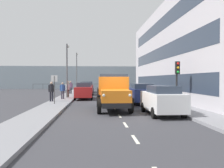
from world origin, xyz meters
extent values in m
plane|color=#38383D|center=(0.00, -11.12, 0.00)|extent=(80.00, 80.00, 0.00)
cube|color=gray|center=(-4.51, -11.12, 0.07)|extent=(2.04, 43.52, 0.15)
cube|color=gray|center=(4.51, -11.12, 0.07)|extent=(2.04, 43.52, 0.15)
cube|color=silver|center=(0.00, 5.70, 0.00)|extent=(0.12, 1.10, 0.01)
cube|color=silver|center=(0.00, 3.29, 0.00)|extent=(0.12, 1.10, 0.01)
cube|color=silver|center=(0.00, 0.90, 0.00)|extent=(0.12, 1.10, 0.01)
cube|color=silver|center=(0.00, -2.09, 0.00)|extent=(0.12, 1.10, 0.01)
cube|color=silver|center=(0.00, -4.31, 0.00)|extent=(0.12, 1.10, 0.01)
cube|color=silver|center=(0.00, -7.06, 0.00)|extent=(0.12, 1.10, 0.01)
cube|color=silver|center=(0.00, -9.72, 0.00)|extent=(0.12, 1.10, 0.01)
cube|color=silver|center=(0.00, -12.39, 0.00)|extent=(0.12, 1.10, 0.01)
cube|color=silver|center=(0.00, -14.72, 0.00)|extent=(0.12, 1.10, 0.01)
cube|color=silver|center=(0.00, -17.58, 0.00)|extent=(0.12, 1.10, 0.01)
cube|color=silver|center=(0.00, -20.41, 0.00)|extent=(0.12, 1.10, 0.01)
cube|color=silver|center=(0.00, -22.66, 0.00)|extent=(0.12, 1.10, 0.01)
cube|color=silver|center=(0.00, -25.44, 0.00)|extent=(0.12, 1.10, 0.01)
cube|color=silver|center=(0.00, -28.05, 0.00)|extent=(0.12, 1.10, 0.01)
cube|color=silver|center=(0.00, -30.50, 0.00)|extent=(0.12, 1.10, 0.01)
cube|color=#B7B2B7|center=(-9.62, -9.79, 4.96)|extent=(8.18, 26.62, 9.93)
cube|color=#2D3847|center=(-5.56, -9.79, 1.80)|extent=(0.08, 22.63, 1.40)
cube|color=#2D3847|center=(-5.56, -9.79, 4.80)|extent=(0.08, 22.63, 1.40)
cube|color=#2D3847|center=(-5.56, -9.79, 7.80)|extent=(0.08, 22.63, 1.40)
cube|color=#84939E|center=(0.00, -35.88, 2.50)|extent=(80.00, 0.80, 5.00)
cylinder|color=#4C5156|center=(-14.00, -32.28, 0.60)|extent=(0.08, 0.08, 1.20)
cylinder|color=#4C5156|center=(-12.00, -32.28, 0.60)|extent=(0.08, 0.08, 1.20)
cylinder|color=#4C5156|center=(-10.00, -32.28, 0.60)|extent=(0.08, 0.08, 1.20)
cylinder|color=#4C5156|center=(-8.00, -32.28, 0.60)|extent=(0.08, 0.08, 1.20)
cylinder|color=#4C5156|center=(-6.00, -32.28, 0.60)|extent=(0.08, 0.08, 1.20)
cylinder|color=#4C5156|center=(-4.00, -32.28, 0.60)|extent=(0.08, 0.08, 1.20)
cylinder|color=#4C5156|center=(-2.00, -32.28, 0.60)|extent=(0.08, 0.08, 1.20)
cylinder|color=#4C5156|center=(0.00, -32.28, 0.60)|extent=(0.08, 0.08, 1.20)
cylinder|color=#4C5156|center=(2.00, -32.28, 0.60)|extent=(0.08, 0.08, 1.20)
cylinder|color=#4C5156|center=(4.00, -32.28, 0.60)|extent=(0.08, 0.08, 1.20)
cylinder|color=#4C5156|center=(6.00, -32.28, 0.60)|extent=(0.08, 0.08, 1.20)
cylinder|color=#4C5156|center=(8.00, -32.28, 0.60)|extent=(0.08, 0.08, 1.20)
cylinder|color=#4C5156|center=(10.00, -32.28, 0.60)|extent=(0.08, 0.08, 1.20)
cylinder|color=#4C5156|center=(12.00, -32.28, 0.60)|extent=(0.08, 0.08, 1.20)
cylinder|color=#4C5156|center=(14.00, -32.28, 0.60)|extent=(0.08, 0.08, 1.20)
cube|color=#4C5156|center=(0.00, -32.28, 1.12)|extent=(28.00, 0.08, 0.08)
cube|color=black|center=(0.17, -1.68, 0.60)|extent=(1.64, 5.60, 0.30)
cube|color=orange|center=(0.17, 0.17, 1.10)|extent=(1.72, 1.90, 0.70)
cube|color=silver|center=(0.17, 1.06, 1.07)|extent=(1.16, 0.08, 0.56)
sphere|color=white|center=(-0.56, 1.06, 1.20)|extent=(0.20, 0.20, 0.20)
sphere|color=white|center=(0.91, 1.06, 1.20)|extent=(0.20, 0.20, 0.20)
cube|color=orange|center=(0.17, -1.35, 1.67)|extent=(1.93, 1.34, 1.15)
cube|color=#2D3847|center=(0.17, -1.35, 2.15)|extent=(1.78, 1.23, 0.56)
cube|color=#2D2319|center=(0.17, -3.03, 0.83)|extent=(2.10, 2.80, 0.16)
cube|color=black|center=(-0.84, -3.03, 1.15)|extent=(0.08, 2.80, 0.56)
cube|color=black|center=(1.18, -3.03, 1.15)|extent=(0.08, 2.80, 0.56)
cylinder|color=black|center=(-0.79, 0.00, 0.45)|extent=(0.24, 0.90, 0.90)
cylinder|color=black|center=(1.14, 0.00, 0.45)|extent=(0.24, 0.90, 0.90)
cylinder|color=black|center=(-0.79, -3.22, 0.45)|extent=(0.24, 0.90, 0.90)
cylinder|color=black|center=(1.14, -3.22, 0.45)|extent=(0.24, 0.90, 0.90)
cube|color=white|center=(-2.54, 0.61, 0.80)|extent=(1.73, 3.97, 1.00)
cube|color=#2D3847|center=(-2.54, 0.81, 1.51)|extent=(1.42, 2.18, 0.42)
cylinder|color=black|center=(-1.72, -0.62, 0.30)|extent=(0.18, 0.60, 0.60)
cylinder|color=black|center=(-3.36, -0.62, 0.30)|extent=(0.18, 0.60, 0.60)
cylinder|color=black|center=(-1.72, 1.84, 0.30)|extent=(0.18, 0.60, 0.60)
cylinder|color=black|center=(-3.36, 1.84, 0.30)|extent=(0.18, 0.60, 0.60)
cube|color=navy|center=(-2.54, -5.33, 0.80)|extent=(1.85, 4.31, 1.00)
cube|color=#2D3847|center=(-2.54, -5.13, 1.51)|extent=(1.52, 2.37, 0.42)
cylinder|color=black|center=(-1.66, -6.67, 0.30)|extent=(0.18, 0.60, 0.60)
cylinder|color=black|center=(-3.42, -6.67, 0.30)|extent=(0.18, 0.60, 0.60)
cylinder|color=black|center=(-1.66, -4.00, 0.30)|extent=(0.18, 0.60, 0.60)
cylinder|color=black|center=(-3.42, -4.00, 0.30)|extent=(0.18, 0.60, 0.60)
cube|color=#B21E1E|center=(2.54, -9.90, 0.80)|extent=(1.73, 4.31, 1.00)
cube|color=#2D3847|center=(2.54, -10.10, 1.51)|extent=(1.42, 2.37, 0.42)
cylinder|color=black|center=(1.72, -8.57, 0.30)|extent=(0.18, 0.60, 0.60)
cylinder|color=black|center=(3.36, -8.57, 0.30)|extent=(0.18, 0.60, 0.60)
cylinder|color=black|center=(1.72, -11.24, 0.30)|extent=(0.18, 0.60, 0.60)
cylinder|color=black|center=(3.36, -11.24, 0.30)|extent=(0.18, 0.60, 0.60)
cube|color=maroon|center=(2.54, -16.39, 0.80)|extent=(1.81, 4.41, 1.00)
cube|color=#2D3847|center=(2.54, -16.59, 1.51)|extent=(1.48, 2.43, 0.42)
cylinder|color=black|center=(1.68, -15.02, 0.30)|extent=(0.18, 0.60, 0.60)
cylinder|color=black|center=(3.40, -15.02, 0.30)|extent=(0.18, 0.60, 0.60)
cylinder|color=black|center=(1.68, -17.76, 0.30)|extent=(0.18, 0.60, 0.60)
cylinder|color=black|center=(3.40, -17.76, 0.30)|extent=(0.18, 0.60, 0.60)
cube|color=slate|center=(2.54, -22.03, 0.80)|extent=(1.80, 3.96, 1.00)
cube|color=#2D3847|center=(2.54, -22.23, 1.51)|extent=(1.47, 2.18, 0.42)
cylinder|color=black|center=(1.69, -20.80, 0.30)|extent=(0.18, 0.60, 0.60)
cylinder|color=black|center=(3.39, -20.80, 0.30)|extent=(0.18, 0.60, 0.60)
cylinder|color=black|center=(1.69, -23.26, 0.30)|extent=(0.18, 0.60, 0.60)
cylinder|color=black|center=(3.39, -23.26, 0.30)|extent=(0.18, 0.60, 0.60)
cylinder|color=black|center=(5.10, -6.26, 0.57)|extent=(0.14, 0.14, 0.84)
cylinder|color=black|center=(5.28, -6.26, 0.57)|extent=(0.14, 0.14, 0.84)
cylinder|color=black|center=(5.19, -6.26, 1.32)|extent=(0.34, 0.34, 0.66)
cylinder|color=black|center=(4.97, -6.26, 1.28)|extent=(0.09, 0.09, 0.61)
cylinder|color=black|center=(5.41, -6.26, 1.28)|extent=(0.09, 0.09, 0.61)
sphere|color=tan|center=(5.19, -6.26, 1.76)|extent=(0.23, 0.23, 0.23)
cylinder|color=#383342|center=(4.48, -8.55, 0.55)|extent=(0.14, 0.14, 0.79)
cylinder|color=#383342|center=(4.66, -8.55, 0.55)|extent=(0.14, 0.14, 0.79)
cylinder|color=#2D4C8C|center=(4.57, -8.55, 1.25)|extent=(0.34, 0.34, 0.63)
cylinder|color=#2D4C8C|center=(4.35, -8.55, 1.22)|extent=(0.09, 0.09, 0.58)
cylinder|color=#2D4C8C|center=(4.79, -8.55, 1.22)|extent=(0.09, 0.09, 0.58)
sphere|color=tan|center=(4.57, -8.55, 1.68)|extent=(0.21, 0.21, 0.21)
cylinder|color=#4C473D|center=(4.25, -10.53, 0.56)|extent=(0.14, 0.14, 0.82)
cylinder|color=#4C473D|center=(4.43, -10.53, 0.56)|extent=(0.14, 0.14, 0.82)
cylinder|color=silver|center=(4.34, -10.53, 1.29)|extent=(0.34, 0.34, 0.65)
cylinder|color=silver|center=(4.12, -10.53, 1.26)|extent=(0.09, 0.09, 0.60)
cylinder|color=silver|center=(4.56, -10.53, 1.26)|extent=(0.09, 0.09, 0.60)
sphere|color=tan|center=(4.34, -10.53, 1.73)|extent=(0.22, 0.22, 0.22)
cylinder|color=black|center=(4.60, -13.63, 0.58)|extent=(0.14, 0.14, 0.86)
cylinder|color=black|center=(4.78, -13.63, 0.58)|extent=(0.14, 0.14, 0.86)
cylinder|color=#47724C|center=(4.69, -13.63, 1.34)|extent=(0.34, 0.34, 0.68)
cylinder|color=#47724C|center=(4.47, -13.63, 1.31)|extent=(0.09, 0.09, 0.62)
cylinder|color=#47724C|center=(4.91, -13.63, 1.31)|extent=(0.09, 0.09, 0.62)
sphere|color=tan|center=(4.69, -13.63, 1.80)|extent=(0.23, 0.23, 0.23)
cylinder|color=black|center=(4.61, -16.67, 0.56)|extent=(0.14, 0.14, 0.83)
cylinder|color=black|center=(4.79, -16.67, 0.56)|extent=(0.14, 0.14, 0.83)
cylinder|color=gray|center=(4.70, -16.67, 1.30)|extent=(0.34, 0.34, 0.65)
cylinder|color=gray|center=(4.48, -16.67, 1.27)|extent=(0.09, 0.09, 0.60)
cylinder|color=gray|center=(4.92, -16.67, 1.27)|extent=(0.09, 0.09, 0.60)
sphere|color=tan|center=(4.70, -16.67, 1.74)|extent=(0.22, 0.22, 0.22)
cylinder|color=black|center=(-4.45, -2.02, 1.75)|extent=(0.12, 0.12, 3.20)
cube|color=black|center=(-4.45, -1.88, 2.90)|extent=(0.28, 0.24, 0.90)
sphere|color=red|center=(-4.45, -1.76, 3.20)|extent=(0.18, 0.18, 0.18)
sphere|color=orange|center=(-4.45, -1.76, 2.90)|extent=(0.18, 0.18, 0.18)
sphere|color=green|center=(-4.45, -1.76, 2.60)|extent=(0.18, 0.18, 0.18)
cylinder|color=#59595B|center=(4.35, -10.21, 3.00)|extent=(0.16, 0.16, 5.69)
cylinder|color=#59595B|center=(4.35, -10.66, 5.74)|extent=(0.10, 0.90, 0.10)
sphere|color=silver|center=(4.35, -11.11, 5.69)|extent=(0.32, 0.32, 0.32)
cylinder|color=#59595B|center=(4.38, -22.99, 3.31)|extent=(0.16, 0.16, 6.32)
cylinder|color=#59595B|center=(4.38, -23.44, 6.37)|extent=(0.10, 0.90, 0.10)
sphere|color=silver|center=(4.38, -23.89, 6.32)|extent=(0.32, 0.32, 0.32)
cylinder|color=#4C4C4C|center=(4.57, -4.23, 1.25)|extent=(0.07, 0.07, 2.20)
cube|color=silver|center=(4.57, -4.23, 2.15)|extent=(0.50, 0.04, 0.50)
camera|label=1|loc=(1.40, 13.11, 2.08)|focal=34.84mm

